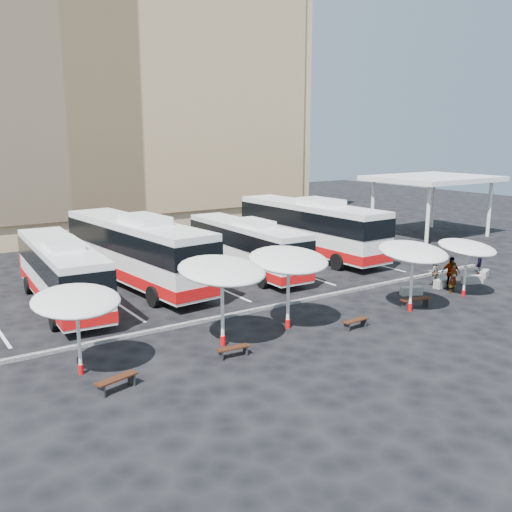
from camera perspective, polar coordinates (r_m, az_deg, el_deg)
ground at (r=28.78m, az=1.70°, el=-5.57°), size 120.00×120.00×0.00m
sandstone_building at (r=56.57m, az=-18.13°, el=15.49°), size 42.00×18.25×29.60m
service_canopy at (r=51.55m, az=17.24°, el=7.28°), size 10.00×8.00×5.20m
curb_divider at (r=29.15m, az=1.12°, el=-5.18°), size 34.00×0.25×0.15m
bay_lines at (r=35.33m, az=-5.89°, el=-2.26°), size 24.15×12.00×0.01m
bus_0 at (r=30.95m, az=-18.92°, el=-1.38°), size 3.23×11.64×3.65m
bus_1 at (r=33.93m, az=-11.86°, el=0.71°), size 4.00×13.64×4.27m
bus_2 at (r=36.26m, az=-0.99°, el=1.12°), size 2.84×11.27×3.56m
bus_3 at (r=41.47m, az=5.40°, el=2.99°), size 3.39×13.60×4.30m
sunshade_0 at (r=21.66m, az=-17.53°, el=-4.33°), size 3.26×3.30×3.32m
sunshade_1 at (r=23.42m, az=-3.42°, el=-1.49°), size 4.20×4.24×3.82m
sunshade_2 at (r=25.56m, az=3.27°, el=-0.42°), size 4.09×4.13×3.77m
sunshade_3 at (r=29.14m, az=15.44°, el=0.37°), size 3.65×3.69×3.57m
sunshade_4 at (r=32.77m, az=20.35°, el=0.77°), size 3.44×3.48×3.20m
wood_bench_0 at (r=20.80m, az=-13.76°, el=-12.01°), size 1.61×0.81×0.48m
wood_bench_1 at (r=23.06m, az=-2.29°, el=-9.31°), size 1.40×0.48×0.42m
wood_bench_2 at (r=26.63m, az=9.92°, el=-6.50°), size 1.40×0.44×0.43m
wood_bench_3 at (r=30.37m, az=15.67°, el=-4.31°), size 1.71×0.79×0.51m
conc_bench_0 at (r=32.74m, az=15.28°, el=-3.39°), size 1.30×0.83×0.46m
conc_bench_1 at (r=34.91m, az=18.14°, el=-2.59°), size 1.33×0.60×0.48m
conc_bench_2 at (r=36.31m, az=20.79°, el=-2.23°), size 1.34×0.85×0.48m
conc_bench_3 at (r=38.27m, az=21.88°, el=-1.65°), size 1.15×0.77×0.41m
passenger_0 at (r=33.71m, az=19.12°, el=-2.05°), size 0.69×0.50×1.75m
passenger_1 at (r=35.23m, az=17.37°, el=-1.51°), size 0.89×0.79×1.54m
passenger_2 at (r=34.61m, az=18.88°, el=-1.59°), size 1.18×0.90×1.86m
passenger_3 at (r=38.66m, az=21.34°, el=-0.63°), size 1.13×0.91×1.53m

